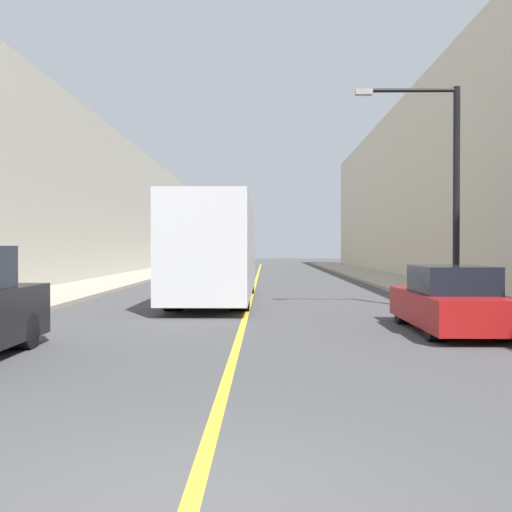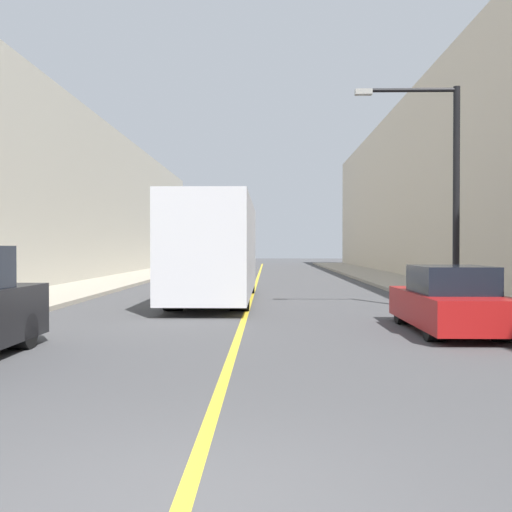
# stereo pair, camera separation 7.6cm
# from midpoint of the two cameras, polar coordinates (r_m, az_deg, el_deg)

# --- Properties ---
(ground_plane) EXTENTS (200.00, 200.00, 0.00)m
(ground_plane) POSITION_cam_midpoint_polar(r_m,az_deg,el_deg) (4.79, -6.94, -22.99)
(ground_plane) COLOR #474749
(sidewalk_left) EXTENTS (3.48, 72.00, 0.16)m
(sidewalk_left) POSITION_cam_midpoint_polar(r_m,az_deg,el_deg) (35.37, -12.58, -2.20)
(sidewalk_left) COLOR #A89E8C
(sidewalk_left) RESTS_ON ground
(sidewalk_right) EXTENTS (3.48, 72.00, 0.16)m
(sidewalk_right) POSITION_cam_midpoint_polar(r_m,az_deg,el_deg) (35.11, 12.52, -2.22)
(sidewalk_right) COLOR #A89E8C
(sidewalk_right) RESTS_ON ground
(building_row_left) EXTENTS (4.00, 72.00, 9.75)m
(building_row_left) POSITION_cam_midpoint_polar(r_m,az_deg,el_deg) (36.49, -18.35, 5.40)
(building_row_left) COLOR #B7B2A3
(building_row_left) RESTS_ON ground
(building_row_right) EXTENTS (4.00, 72.00, 11.66)m
(building_row_right) POSITION_cam_midpoint_polar(r_m,az_deg,el_deg) (36.21, 18.40, 6.96)
(building_row_right) COLOR beige
(building_row_right) RESTS_ON ground
(road_center_line) EXTENTS (0.16, 72.00, 0.01)m
(road_center_line) POSITION_cam_midpoint_polar(r_m,az_deg,el_deg) (34.40, -0.08, -2.39)
(road_center_line) COLOR gold
(road_center_line) RESTS_ON ground
(bus) EXTENTS (2.59, 11.32, 3.57)m
(bus) POSITION_cam_midpoint_polar(r_m,az_deg,el_deg) (21.73, -3.90, 0.75)
(bus) COLOR silver
(bus) RESTS_ON ground
(car_right_near) EXTENTS (1.77, 4.55, 1.52)m
(car_right_near) POSITION_cam_midpoint_polar(r_m,az_deg,el_deg) (14.36, 17.83, -4.21)
(car_right_near) COLOR maroon
(car_right_near) RESTS_ON ground
(street_lamp_right) EXTENTS (3.09, 0.24, 6.52)m
(street_lamp_right) POSITION_cam_midpoint_polar(r_m,az_deg,el_deg) (18.68, 17.45, 7.12)
(street_lamp_right) COLOR black
(street_lamp_right) RESTS_ON sidewalk_right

